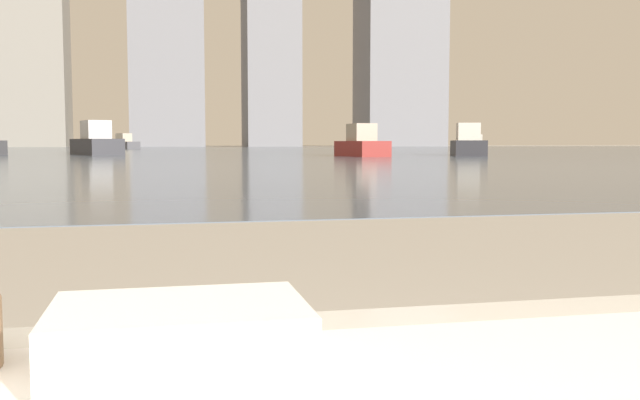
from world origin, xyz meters
name	(u,v)px	position (x,y,z in m)	size (l,w,h in m)	color
towel_stack	(180,338)	(-0.35, 0.76, 0.58)	(0.29, 0.20, 0.08)	white
harbor_water	(165,151)	(0.00, 62.00, 0.01)	(180.00, 110.00, 0.01)	slate
harbor_boat_0	(361,145)	(10.44, 37.80, 0.64)	(1.96, 4.87, 1.79)	maroon
harbor_boat_1	(477,144)	(31.73, 68.76, 0.56)	(3.21, 4.36, 1.56)	#4C4C51
harbor_boat_3	(124,143)	(-4.42, 83.86, 0.63)	(3.73, 4.85, 1.75)	#4C4C51
harbor_boat_4	(96,143)	(-4.20, 45.45, 0.74)	(3.63, 5.88, 2.08)	#2D2D33
harbor_boat_5	(468,144)	(16.97, 38.30, 0.67)	(3.27, 5.26, 1.87)	#2D2D33
skyline_tower_5	(400,52)	(40.08, 118.00, 16.14)	(13.75, 10.91, 32.28)	slate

